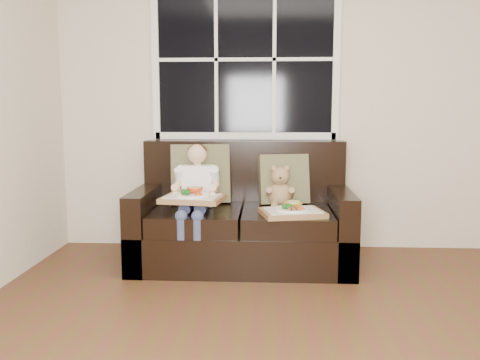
# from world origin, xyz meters

# --- Properties ---
(room_walls) EXTENTS (4.52, 5.02, 2.71)m
(room_walls) POSITION_xyz_m (0.00, 0.00, 1.59)
(room_walls) COLOR beige
(room_walls) RESTS_ON ground
(window_back) EXTENTS (1.62, 0.04, 1.37)m
(window_back) POSITION_xyz_m (-0.61, 2.48, 1.65)
(window_back) COLOR black
(window_back) RESTS_ON room_walls
(loveseat) EXTENTS (1.70, 0.92, 0.96)m
(loveseat) POSITION_xyz_m (-0.61, 2.02, 0.31)
(loveseat) COLOR black
(loveseat) RESTS_ON ground
(pillow_left) EXTENTS (0.51, 0.29, 0.50)m
(pillow_left) POSITION_xyz_m (-0.97, 2.17, 0.69)
(pillow_left) COLOR brown
(pillow_left) RESTS_ON loveseat
(pillow_right) EXTENTS (0.43, 0.26, 0.42)m
(pillow_right) POSITION_xyz_m (-0.27, 2.17, 0.65)
(pillow_right) COLOR brown
(pillow_right) RESTS_ON loveseat
(child) EXTENTS (0.34, 0.58, 0.78)m
(child) POSITION_xyz_m (-0.97, 1.90, 0.62)
(child) COLOR white
(child) RESTS_ON loveseat
(teddy_bear) EXTENTS (0.20, 0.25, 0.35)m
(teddy_bear) POSITION_xyz_m (-0.31, 2.06, 0.59)
(teddy_bear) COLOR #A37F56
(teddy_bear) RESTS_ON loveseat
(tray_left) EXTENTS (0.49, 0.40, 0.10)m
(tray_left) POSITION_xyz_m (-0.97, 1.72, 0.58)
(tray_left) COLOR #956743
(tray_left) RESTS_ON child
(tray_right) EXTENTS (0.51, 0.43, 0.10)m
(tray_right) POSITION_xyz_m (-0.22, 1.70, 0.48)
(tray_right) COLOR #956743
(tray_right) RESTS_ON loveseat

